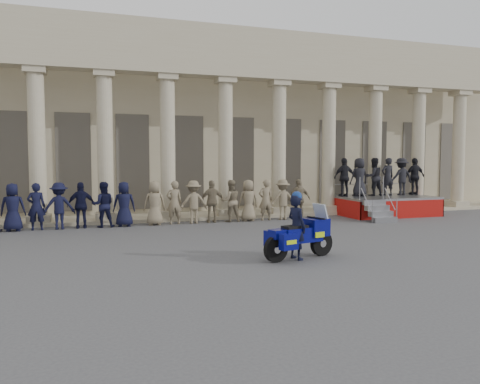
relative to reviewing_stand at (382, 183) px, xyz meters
name	(u,v)px	position (x,y,z in m)	size (l,w,h in m)	color
ground	(261,254)	(-8.97, -7.14, -1.54)	(90.00, 90.00, 0.00)	#444447
building	(171,127)	(-8.97, 7.61, 2.98)	(40.00, 12.50, 9.00)	tan
officer_rank	(98,205)	(-13.23, -0.32, -0.65)	(18.38, 0.68, 1.79)	black
reviewing_stand	(382,183)	(0.00, 0.00, 0.00)	(5.08, 4.24, 2.75)	gray
motorcycle	(300,236)	(-8.19, -8.04, -0.91)	(2.23, 1.15, 1.46)	black
rider	(297,226)	(-8.31, -8.07, -0.64)	(0.56, 0.72, 1.83)	black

